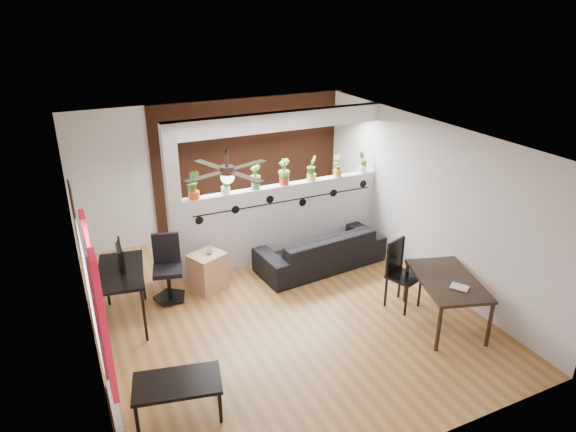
% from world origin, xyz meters
% --- Properties ---
extents(room_shell, '(6.30, 7.10, 2.90)m').
position_xyz_m(room_shell, '(0.00, 0.00, 1.30)').
color(room_shell, brown).
rests_on(room_shell, ground).
extents(partition_wall, '(3.60, 0.18, 1.35)m').
position_xyz_m(partition_wall, '(0.80, 1.50, 0.68)').
color(partition_wall, '#BCBCC1').
rests_on(partition_wall, ground).
extents(ceiling_header, '(3.60, 0.18, 0.30)m').
position_xyz_m(ceiling_header, '(0.80, 1.50, 2.45)').
color(ceiling_header, silver).
rests_on(ceiling_header, room_shell).
extents(pier_column, '(0.22, 0.20, 2.60)m').
position_xyz_m(pier_column, '(-1.11, 1.50, 1.30)').
color(pier_column, '#BCBCC1').
rests_on(pier_column, ground).
extents(brick_panel, '(3.90, 0.05, 2.60)m').
position_xyz_m(brick_panel, '(0.80, 2.97, 1.30)').
color(brick_panel, '#A14D2E').
rests_on(brick_panel, ground).
extents(vine_decal, '(3.31, 0.01, 0.30)m').
position_xyz_m(vine_decal, '(0.80, 1.40, 1.08)').
color(vine_decal, black).
rests_on(vine_decal, partition_wall).
extents(window_assembly, '(0.09, 1.30, 1.55)m').
position_xyz_m(window_assembly, '(-2.56, -1.20, 1.51)').
color(window_assembly, white).
rests_on(window_assembly, room_shell).
extents(baseboard_heater, '(0.08, 1.00, 0.18)m').
position_xyz_m(baseboard_heater, '(-2.54, -1.20, 0.09)').
color(baseboard_heater, silver).
rests_on(baseboard_heater, ground).
extents(corkboard, '(0.03, 0.60, 0.45)m').
position_xyz_m(corkboard, '(-2.58, 0.95, 1.35)').
color(corkboard, olive).
rests_on(corkboard, room_shell).
extents(framed_art, '(0.03, 0.34, 0.44)m').
position_xyz_m(framed_art, '(-2.58, 0.90, 1.85)').
color(framed_art, '#8C7259').
rests_on(framed_art, room_shell).
extents(ceiling_fan, '(1.19, 1.19, 0.43)m').
position_xyz_m(ceiling_fan, '(-0.80, -0.30, 2.31)').
color(ceiling_fan, black).
rests_on(ceiling_fan, room_shell).
extents(potted_plant_0, '(0.32, 0.30, 0.48)m').
position_xyz_m(potted_plant_0, '(-0.78, 1.50, 1.60)').
color(potted_plant_0, red).
rests_on(potted_plant_0, partition_wall).
extents(potted_plant_1, '(0.25, 0.23, 0.41)m').
position_xyz_m(potted_plant_1, '(-0.25, 1.50, 1.57)').
color(potted_plant_1, white).
rests_on(potted_plant_1, partition_wall).
extents(potted_plant_2, '(0.26, 0.27, 0.42)m').
position_xyz_m(potted_plant_2, '(0.27, 1.50, 1.57)').
color(potted_plant_2, '#349049').
rests_on(potted_plant_2, partition_wall).
extents(potted_plant_3, '(0.28, 0.30, 0.45)m').
position_xyz_m(potted_plant_3, '(0.80, 1.50, 1.59)').
color(potted_plant_3, '#AD301B').
rests_on(potted_plant_3, partition_wall).
extents(potted_plant_4, '(0.29, 0.28, 0.44)m').
position_xyz_m(potted_plant_4, '(1.33, 1.50, 1.58)').
color(potted_plant_4, gold).
rests_on(potted_plant_4, partition_wall).
extents(potted_plant_5, '(0.27, 0.27, 0.41)m').
position_xyz_m(potted_plant_5, '(1.85, 1.50, 1.57)').
color(potted_plant_5, orange).
rests_on(potted_plant_5, partition_wall).
extents(potted_plant_6, '(0.22, 0.20, 0.38)m').
position_xyz_m(potted_plant_6, '(2.38, 1.50, 1.55)').
color(potted_plant_6, silver).
rests_on(potted_plant_6, partition_wall).
extents(sofa, '(2.18, 1.03, 0.62)m').
position_xyz_m(sofa, '(1.19, 0.86, 0.31)').
color(sofa, black).
rests_on(sofa, ground).
extents(cube_shelf, '(0.64, 0.61, 0.61)m').
position_xyz_m(cube_shelf, '(-0.79, 0.95, 0.31)').
color(cube_shelf, '#A97D59').
rests_on(cube_shelf, ground).
extents(cup, '(0.13, 0.13, 0.09)m').
position_xyz_m(cup, '(-0.74, 0.95, 0.66)').
color(cup, gray).
rests_on(cup, cube_shelf).
extents(computer_desk, '(0.78, 1.24, 0.84)m').
position_xyz_m(computer_desk, '(-2.13, 0.56, 0.76)').
color(computer_desk, black).
rests_on(computer_desk, ground).
extents(monitor, '(0.32, 0.07, 0.18)m').
position_xyz_m(monitor, '(-2.13, 0.71, 0.92)').
color(monitor, black).
rests_on(monitor, computer_desk).
extents(office_chair, '(0.53, 0.53, 1.02)m').
position_xyz_m(office_chair, '(-1.41, 0.94, 0.45)').
color(office_chair, black).
rests_on(office_chair, ground).
extents(dining_table, '(1.13, 1.46, 0.70)m').
position_xyz_m(dining_table, '(1.97, -1.38, 0.63)').
color(dining_table, black).
rests_on(dining_table, ground).
extents(book, '(0.27, 0.29, 0.02)m').
position_xyz_m(book, '(1.87, -1.68, 0.72)').
color(book, gray).
rests_on(book, dining_table).
extents(folding_chair, '(0.54, 0.54, 1.04)m').
position_xyz_m(folding_chair, '(1.66, -0.70, 0.62)').
color(folding_chair, black).
rests_on(folding_chair, ground).
extents(coffee_table, '(1.05, 0.72, 0.44)m').
position_xyz_m(coffee_table, '(-1.88, -1.52, 0.40)').
color(coffee_table, black).
rests_on(coffee_table, ground).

